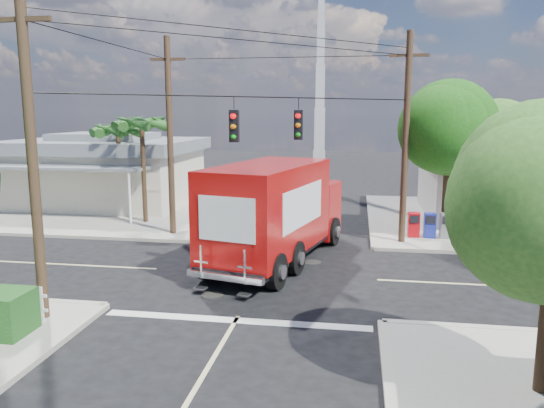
# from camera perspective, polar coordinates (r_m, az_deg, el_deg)

# --- Properties ---
(ground) EXTENTS (120.00, 120.00, 0.00)m
(ground) POSITION_cam_1_polar(r_m,az_deg,el_deg) (19.05, -0.97, -7.56)
(ground) COLOR black
(ground) RESTS_ON ground
(sidewalk_ne) EXTENTS (14.12, 14.12, 0.14)m
(sidewalk_ne) POSITION_cam_1_polar(r_m,az_deg,el_deg) (30.29, 23.67, -1.69)
(sidewalk_ne) COLOR #A09A90
(sidewalk_ne) RESTS_ON ground
(sidewalk_nw) EXTENTS (14.12, 14.12, 0.14)m
(sidewalk_nw) POSITION_cam_1_polar(r_m,az_deg,el_deg) (32.52, -16.65, -0.52)
(sidewalk_nw) COLOR #A09A90
(sidewalk_nw) RESTS_ON ground
(road_markings) EXTENTS (32.00, 32.00, 0.01)m
(road_markings) POSITION_cam_1_polar(r_m,az_deg,el_deg) (17.67, -1.82, -8.96)
(road_markings) COLOR beige
(road_markings) RESTS_ON ground
(building_ne) EXTENTS (11.80, 10.20, 4.50)m
(building_ne) POSITION_cam_1_polar(r_m,az_deg,el_deg) (31.44, 26.33, 2.67)
(building_ne) COLOR silver
(building_ne) RESTS_ON sidewalk_ne
(building_nw) EXTENTS (10.80, 10.20, 4.30)m
(building_nw) POSITION_cam_1_polar(r_m,az_deg,el_deg) (34.13, -17.38, 3.57)
(building_nw) COLOR beige
(building_nw) RESTS_ON sidewalk_nw
(radio_tower) EXTENTS (0.80, 0.80, 17.00)m
(radio_tower) POSITION_cam_1_polar(r_m,az_deg,el_deg) (37.98, 5.16, 9.75)
(radio_tower) COLOR silver
(radio_tower) RESTS_ON ground
(tree_ne_front) EXTENTS (4.21, 4.14, 6.66)m
(tree_ne_front) POSITION_cam_1_polar(r_m,az_deg,el_deg) (24.98, 18.53, 7.21)
(tree_ne_front) COLOR #422D1C
(tree_ne_front) RESTS_ON sidewalk_ne
(tree_ne_back) EXTENTS (3.77, 3.66, 5.82)m
(tree_ne_back) POSITION_cam_1_polar(r_m,az_deg,el_deg) (27.68, 23.09, 5.95)
(tree_ne_back) COLOR #422D1C
(tree_ne_back) RESTS_ON sidewalk_ne
(palm_nw_front) EXTENTS (3.01, 3.08, 5.59)m
(palm_nw_front) POSITION_cam_1_polar(r_m,az_deg,el_deg) (27.56, -13.84, 8.22)
(palm_nw_front) COLOR #422D1C
(palm_nw_front) RESTS_ON sidewalk_nw
(palm_nw_back) EXTENTS (3.01, 3.08, 5.19)m
(palm_nw_back) POSITION_cam_1_polar(r_m,az_deg,el_deg) (29.76, -16.26, 7.50)
(palm_nw_back) COLOR #422D1C
(palm_nw_back) RESTS_ON sidewalk_nw
(utility_poles) EXTENTS (12.00, 10.68, 9.00)m
(utility_poles) POSITION_cam_1_polar(r_m,az_deg,el_deg) (20.09, -4.68, 6.90)
(utility_poles) COLOR #473321
(utility_poles) RESTS_ON ground
(vending_boxes) EXTENTS (1.90, 0.50, 1.10)m
(vending_boxes) POSITION_cam_1_polar(r_m,az_deg,el_deg) (24.82, 16.61, -2.20)
(vending_boxes) COLOR #BA0911
(vending_boxes) RESTS_ON sidewalk_ne
(delivery_truck) EXTENTS (4.66, 9.23, 3.84)m
(delivery_truck) POSITION_cam_1_polar(r_m,az_deg,el_deg) (20.18, 0.44, -0.85)
(delivery_truck) COLOR black
(delivery_truck) RESTS_ON ground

